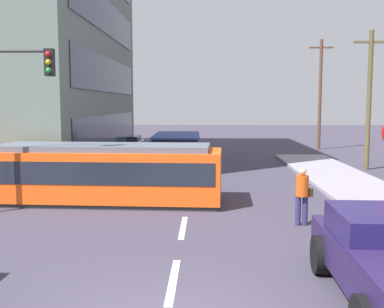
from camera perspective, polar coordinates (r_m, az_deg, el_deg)
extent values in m
plane|color=#3D3848|center=(17.22, -0.42, -5.51)|extent=(120.00, 120.00, 0.00)
cube|color=silver|center=(9.53, -2.33, -15.26)|extent=(0.16, 2.40, 0.01)
cube|color=silver|center=(13.33, -1.09, -8.97)|extent=(0.16, 2.40, 0.01)
cube|color=silver|center=(22.44, 0.10, -2.75)|extent=(0.16, 2.40, 0.01)
cube|color=silver|center=(28.38, 0.45, -0.87)|extent=(0.16, 2.40, 0.01)
cube|color=#2D3847|center=(27.39, -10.01, 2.80)|extent=(0.06, 15.29, 1.92)
cube|color=#2D3847|center=(27.39, -10.14, 9.50)|extent=(0.06, 15.29, 1.92)
cube|color=#2D3847|center=(27.77, -10.27, 16.10)|extent=(0.06, 15.29, 1.92)
cube|color=#F45215|center=(16.74, -10.68, -2.45)|extent=(8.32, 2.85, 1.72)
cube|color=#2D2D2D|center=(16.90, -10.62, -5.58)|extent=(8.15, 2.72, 0.15)
cube|color=#545C6B|center=(16.63, -10.75, 0.82)|extent=(7.48, 2.44, 0.20)
cube|color=#1E232D|center=(16.71, -10.69, -1.75)|extent=(8.00, 2.88, 0.76)
cube|color=#364998|center=(26.03, -1.85, 0.79)|extent=(2.64, 5.71, 1.49)
cube|color=black|center=(23.25, -2.12, 0.70)|extent=(2.25, 0.18, 0.90)
cube|color=black|center=(26.01, -1.86, 1.38)|extent=(2.66, 4.86, 0.60)
cylinder|color=black|center=(24.30, -2.01, -1.01)|extent=(2.57, 0.96, 0.90)
cylinder|color=black|center=(27.89, -1.71, -0.08)|extent=(2.57, 0.96, 0.90)
cylinder|color=navy|center=(13.82, 12.86, -6.78)|extent=(0.16, 0.16, 0.85)
cylinder|color=navy|center=(13.86, 13.68, -6.77)|extent=(0.16, 0.16, 0.85)
cylinder|color=#D74D15|center=(13.70, 13.35, -3.82)|extent=(0.36, 0.36, 0.60)
sphere|color=tan|center=(13.64, 13.39, -2.12)|extent=(0.22, 0.22, 0.22)
cube|color=#4D3D20|center=(13.83, 14.18, -4.59)|extent=(0.20, 0.22, 0.24)
cylinder|color=black|center=(10.13, 15.45, -11.80)|extent=(0.30, 0.81, 0.80)
cube|color=#A20B20|center=(21.24, -14.61, -2.07)|extent=(1.86, 4.30, 0.55)
cube|color=black|center=(21.03, -14.75, -0.85)|extent=(1.69, 2.37, 0.40)
cylinder|color=black|center=(22.73, -15.92, -2.07)|extent=(0.23, 0.64, 0.64)
cylinder|color=black|center=(22.28, -11.48, -2.12)|extent=(0.23, 0.64, 0.64)
cylinder|color=black|center=(20.32, -18.01, -3.10)|extent=(0.23, 0.64, 0.64)
cylinder|color=black|center=(19.81, -13.07, -3.18)|extent=(0.23, 0.64, 0.64)
cube|color=black|center=(27.45, -11.22, -0.16)|extent=(1.97, 4.23, 0.55)
cube|color=black|center=(27.25, -11.31, 0.80)|extent=(1.78, 2.34, 0.40)
cylinder|color=black|center=(28.90, -12.53, -0.26)|extent=(0.23, 0.64, 0.64)
cylinder|color=black|center=(28.52, -8.83, -0.27)|extent=(0.23, 0.64, 0.64)
cylinder|color=black|center=(26.47, -13.78, -0.87)|extent=(0.23, 0.64, 0.64)
cylinder|color=black|center=(26.06, -9.75, -0.89)|extent=(0.23, 0.64, 0.64)
cube|color=silver|center=(34.15, -7.81, 1.13)|extent=(1.84, 4.52, 0.55)
cube|color=black|center=(33.96, -7.86, 1.90)|extent=(1.67, 2.50, 0.40)
cylinder|color=black|center=(35.64, -8.89, 1.00)|extent=(0.23, 0.64, 0.64)
cylinder|color=black|center=(35.37, -6.04, 1.01)|extent=(0.23, 0.64, 0.64)
cylinder|color=black|center=(32.99, -9.69, 0.58)|extent=(0.23, 0.64, 0.64)
cylinder|color=black|center=(32.71, -6.62, 0.58)|extent=(0.23, 0.64, 0.64)
cylinder|color=#333333|center=(15.70, -20.70, 11.71)|extent=(2.05, 0.10, 0.10)
cube|color=black|center=(15.31, -17.05, 10.67)|extent=(0.28, 0.24, 0.84)
sphere|color=red|center=(15.21, -17.24, 11.64)|extent=(0.16, 0.16, 0.16)
sphere|color=gold|center=(15.19, -17.21, 10.70)|extent=(0.16, 0.16, 0.16)
sphere|color=green|center=(15.17, -17.18, 9.76)|extent=(0.16, 0.16, 0.16)
cylinder|color=brown|center=(26.22, 20.86, 6.09)|extent=(0.24, 0.24, 7.26)
cube|color=brown|center=(26.41, 21.12, 12.67)|extent=(1.80, 0.12, 0.12)
cylinder|color=brown|center=(36.78, 15.41, 6.97)|extent=(0.24, 0.24, 8.28)
cube|color=brown|center=(37.01, 15.58, 12.45)|extent=(1.80, 0.12, 0.12)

